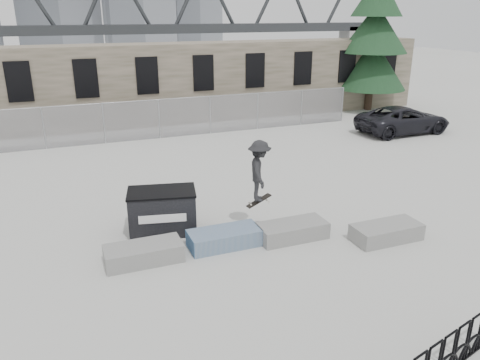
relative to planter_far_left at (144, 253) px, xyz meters
name	(u,v)px	position (x,y,z in m)	size (l,w,h in m)	color
ground	(256,242)	(3.17, -0.05, -0.26)	(120.00, 120.00, 0.00)	#B7B7B2
stone_wall	(144,84)	(3.17, 16.19, 2.00)	(36.00, 2.58, 4.50)	#635A49
chainlink_fence	(159,118)	(3.17, 12.45, 0.78)	(22.06, 0.06, 2.02)	gray
planter_far_left	(144,253)	(0.00, 0.00, 0.00)	(2.00, 0.90, 0.47)	gray
planter_center_left	(224,237)	(2.26, 0.05, 0.00)	(2.00, 0.90, 0.47)	#2D5789
planter_center_right	(292,230)	(4.24, -0.22, 0.00)	(2.00, 0.90, 0.47)	gray
planter_offset	(386,231)	(6.70, -1.30, 0.00)	(2.00, 0.90, 0.47)	gray
dumpster	(162,211)	(0.88, 1.59, 0.39)	(2.17, 1.59, 1.29)	black
spruce_tree	(375,33)	(17.78, 14.81, 4.68)	(4.51, 4.51, 11.50)	#38281E
truss_bridge	(163,28)	(13.17, 54.95, 3.87)	(70.00, 3.00, 9.80)	#2D3033
suv	(403,120)	(15.61, 8.77, 0.46)	(2.38, 5.16, 1.43)	black
skateboarder	(259,171)	(3.53, 0.58, 1.63)	(0.99, 1.31, 1.96)	black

